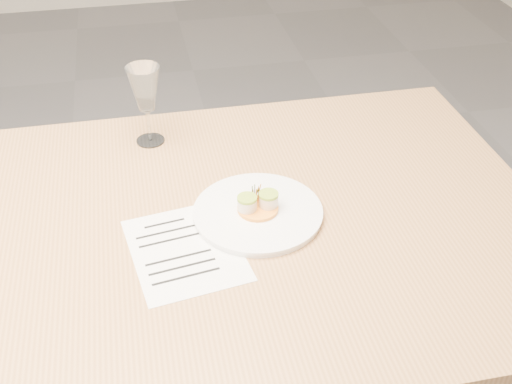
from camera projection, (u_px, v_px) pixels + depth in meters
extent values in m
cylinder|color=#B2804D|center=(397.00, 216.00, 2.04)|extent=(0.07, 0.07, 0.71)
cylinder|color=white|center=(258.00, 213.00, 1.40)|extent=(0.28, 0.28, 0.01)
cylinder|color=white|center=(258.00, 211.00, 1.40)|extent=(0.28, 0.28, 0.01)
cylinder|color=#FFA330|center=(258.00, 209.00, 1.39)|extent=(0.09, 0.09, 0.01)
cylinder|color=beige|center=(247.00, 204.00, 1.38)|extent=(0.04, 0.04, 0.03)
cylinder|color=beige|center=(269.00, 200.00, 1.39)|extent=(0.04, 0.04, 0.03)
cylinder|color=#9BB733|center=(247.00, 198.00, 1.37)|extent=(0.04, 0.04, 0.01)
cylinder|color=#9BB733|center=(269.00, 194.00, 1.38)|extent=(0.04, 0.04, 0.01)
cylinder|color=tan|center=(287.00, 220.00, 1.37)|extent=(0.04, 0.04, 0.00)
cube|color=white|center=(185.00, 250.00, 1.31)|extent=(0.25, 0.30, 0.00)
cube|color=black|center=(165.00, 223.00, 1.38)|extent=(0.09, 0.02, 0.00)
cube|color=black|center=(168.00, 231.00, 1.36)|extent=(0.14, 0.03, 0.00)
cube|color=black|center=(171.00, 240.00, 1.34)|extent=(0.14, 0.03, 0.00)
cube|color=black|center=(179.00, 258.00, 1.29)|extent=(0.14, 0.03, 0.00)
cube|color=black|center=(182.00, 267.00, 1.27)|extent=(0.14, 0.03, 0.00)
cube|color=black|center=(186.00, 276.00, 1.25)|extent=(0.14, 0.03, 0.00)
cylinder|color=white|center=(151.00, 140.00, 1.65)|extent=(0.07, 0.07, 0.00)
cylinder|color=white|center=(149.00, 125.00, 1.63)|extent=(0.01, 0.01, 0.09)
cone|color=white|center=(145.00, 89.00, 1.57)|extent=(0.08, 0.08, 0.11)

